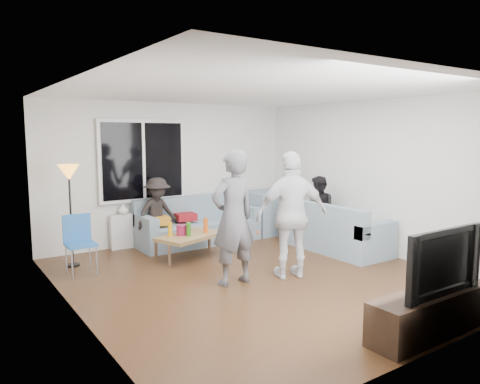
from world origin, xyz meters
TOP-DOWN VIEW (x-y plane):
  - floor at (0.00, 0.00)m, footprint 5.00×5.50m
  - ceiling at (0.00, 0.00)m, footprint 5.00×5.50m
  - wall_back at (0.00, 2.77)m, footprint 5.00×0.04m
  - wall_front at (0.00, -2.77)m, footprint 5.00×0.04m
  - wall_left at (-2.52, 0.00)m, footprint 0.04×5.50m
  - wall_right at (2.52, 0.00)m, footprint 0.04×5.50m
  - window_frame at (-0.60, 2.69)m, footprint 1.62×0.06m
  - window_glass at (-0.60, 2.65)m, footprint 1.50×0.02m
  - window_mullion at (-0.60, 2.64)m, footprint 0.05×0.03m
  - radiator at (-0.60, 2.65)m, footprint 1.30×0.12m
  - potted_plant at (-0.36, 2.62)m, footprint 0.24×0.21m
  - vase at (-1.02, 2.62)m, footprint 0.17×0.17m
  - sofa_back_section at (0.30, 2.27)m, footprint 2.30×0.85m
  - sofa_right_section at (2.02, 0.48)m, footprint 2.00×0.85m
  - sofa_corner at (1.91, 2.27)m, footprint 0.85×0.85m
  - cushion_yellow at (-0.52, 2.25)m, footprint 0.44×0.39m
  - cushion_red at (0.06, 2.33)m, footprint 0.39×0.33m
  - coffee_table at (-0.34, 1.40)m, footprint 1.24×0.93m
  - pitcher at (-0.48, 1.43)m, footprint 0.17×0.17m
  - side_chair at (-2.05, 1.53)m, footprint 0.40×0.40m
  - floor_lamp at (-2.05, 2.03)m, footprint 0.32×0.32m
  - player_left at (-0.45, -0.05)m, footprint 0.68×0.45m
  - player_right at (0.39, -0.27)m, footprint 1.13×0.76m
  - spectator_right at (2.02, 0.87)m, footprint 0.56×0.68m
  - spectator_back at (-0.51, 2.30)m, footprint 0.90×0.62m
  - tv_console at (0.35, -2.50)m, footprint 1.60×0.40m
  - television at (0.35, -2.50)m, footprint 1.16×0.15m
  - bottle_a at (-0.66, 1.48)m, footprint 0.07×0.07m
  - bottle_d at (-0.07, 1.36)m, footprint 0.07×0.07m
  - bottle_b at (-0.42, 1.30)m, footprint 0.08×0.08m

SIDE VIEW (x-z plane):
  - floor at x=0.00m, z-range -0.04..0.00m
  - coffee_table at x=-0.34m, z-range 0.00..0.40m
  - tv_console at x=0.35m, z-range 0.00..0.44m
  - radiator at x=-0.60m, z-range 0.00..0.62m
  - sofa_back_section at x=0.30m, z-range 0.00..0.85m
  - sofa_right_section at x=2.02m, z-range 0.00..0.85m
  - sofa_corner at x=1.91m, z-range 0.00..0.85m
  - side_chair at x=-2.05m, z-range 0.00..0.86m
  - pitcher at x=-0.48m, z-range 0.40..0.57m
  - cushion_yellow at x=-0.52m, z-range 0.44..0.58m
  - cushion_red at x=0.06m, z-range 0.45..0.57m
  - bottle_b at x=-0.42m, z-range 0.40..0.62m
  - bottle_a at x=-0.66m, z-range 0.40..0.62m
  - bottle_d at x=-0.07m, z-range 0.40..0.65m
  - spectator_back at x=-0.51m, z-range 0.00..1.27m
  - spectator_right at x=2.02m, z-range 0.00..1.27m
  - vase at x=-1.02m, z-range 0.62..0.80m
  - television at x=0.35m, z-range 0.44..1.11m
  - floor_lamp at x=-2.05m, z-range 0.00..1.56m
  - potted_plant at x=-0.36m, z-range 0.62..1.00m
  - player_right at x=0.39m, z-range 0.00..1.79m
  - player_left at x=-0.45m, z-range 0.00..1.82m
  - wall_back at x=0.00m, z-range 0.00..2.60m
  - wall_front at x=0.00m, z-range 0.00..2.60m
  - wall_left at x=-2.52m, z-range 0.00..2.60m
  - wall_right at x=2.52m, z-range 0.00..2.60m
  - window_frame at x=-0.60m, z-range 0.81..2.29m
  - window_glass at x=-0.60m, z-range 0.88..2.23m
  - window_mullion at x=-0.60m, z-range 0.88..2.23m
  - ceiling at x=0.00m, z-range 2.60..2.64m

